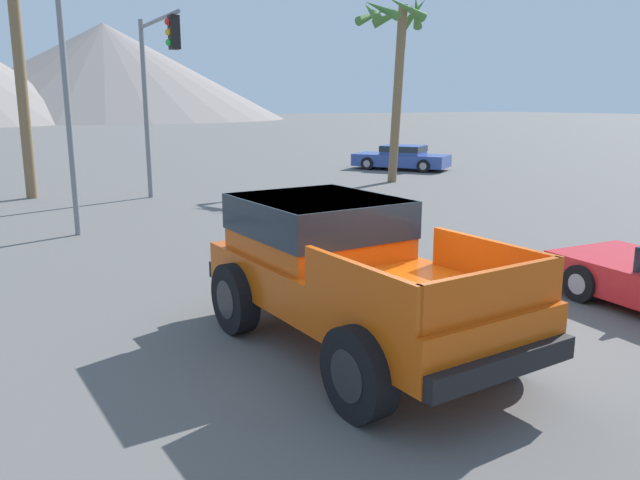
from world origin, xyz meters
The scene contains 6 objects.
ground_plane centered at (0.00, 0.00, 0.00)m, with size 320.00×320.00×0.00m, color #5B5956.
orange_pickup_truck centered at (-0.52, 0.63, 1.11)m, with size 2.66×5.14×1.91m.
parked_car_blue centered at (13.41, 18.41, 0.60)m, with size 4.12×4.73×1.17m.
traffic_light_main centered at (0.47, 13.53, 4.10)m, with size 0.38×4.34×5.82m.
street_lamp_post centered at (-2.63, 9.80, 5.15)m, with size 0.90×0.24×8.71m.
palm_tree_leaning centered at (10.16, 14.68, 5.50)m, with size 2.74×2.72×7.19m.
Camera 1 is at (-4.61, -6.25, 3.19)m, focal length 35.00 mm.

